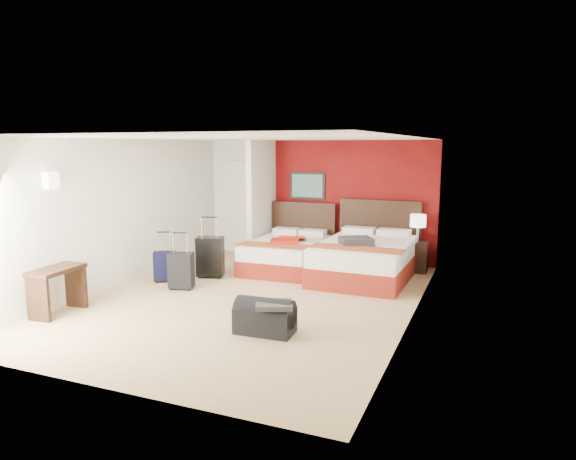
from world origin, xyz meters
The scene contains 17 objects.
ground centered at (0.00, 0.00, 0.00)m, with size 6.50×6.50×0.00m, color #DAB886.
room_walls centered at (-1.40, 1.42, 1.26)m, with size 5.02×6.52×2.50m.
red_accent_panel centered at (0.75, 3.23, 1.25)m, with size 3.50×0.04×2.50m, color maroon.
partition_wall centered at (-1.00, 2.61, 1.25)m, with size 0.12×1.20×2.50m, color silver.
entry_door centered at (-1.75, 3.20, 1.02)m, with size 0.82×0.06×2.05m, color silver.
bed_left centered at (-0.22, 2.03, 0.28)m, with size 1.32×1.88×0.56m, color white.
bed_right centered at (1.38, 1.92, 0.34)m, with size 1.56×2.23×0.67m, color silver.
red_suitcase_open centered at (-0.12, 1.93, 0.61)m, with size 0.52×0.71×0.09m, color #B11F0F.
jacket_bundle centered at (1.28, 1.62, 0.74)m, with size 0.54×0.43×0.13m, color #35363A.
nightstand centered at (2.17, 2.82, 0.29)m, with size 0.41×0.41×0.57m, color black.
table_lamp centered at (2.17, 2.82, 0.84)m, with size 0.30×0.30×0.53m, color white.
suitcase_black centered at (-1.28, 0.96, 0.36)m, with size 0.48×0.30×0.72m, color black.
suitcase_charcoal centered at (-1.31, 0.07, 0.29)m, with size 0.40×0.25×0.59m, color black.
suitcase_navy centered at (-1.86, 0.37, 0.26)m, with size 0.37×0.22×0.51m, color black.
duffel_bag centered at (0.84, -1.26, 0.19)m, with size 0.75×0.40×0.38m, color black.
jacket_draped centered at (0.99, -1.31, 0.41)m, with size 0.45×0.38×0.06m, color #3B3C40.
desk centered at (-2.22, -1.67, 0.34)m, with size 0.41×0.81×0.68m, color #311C10.
Camera 1 is at (3.47, -6.96, 2.38)m, focal length 31.84 mm.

